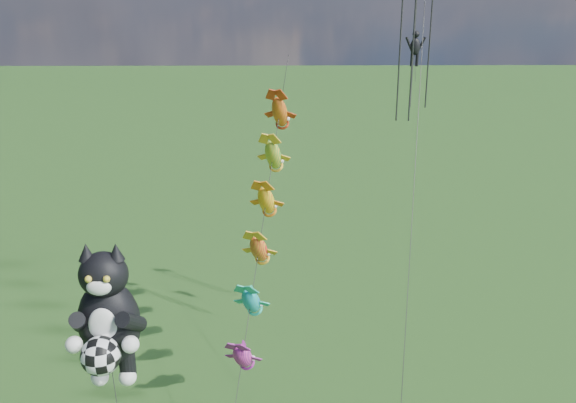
{
  "coord_description": "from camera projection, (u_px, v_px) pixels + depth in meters",
  "views": [
    {
      "loc": [
        9.85,
        -23.4,
        21.4
      ],
      "look_at": [
        10.25,
        7.79,
        10.64
      ],
      "focal_mm": 40.0,
      "sensor_mm": 36.0,
      "label": 1
    }
  ],
  "objects": [
    {
      "name": "cat_kite_rig",
      "position": [
        107.0,
        317.0,
        24.87
      ],
      "size": [
        3.02,
        4.33,
        12.09
      ],
      "rotation": [
        0.0,
        0.0,
        0.37
      ],
      "color": "brown",
      "rests_on": "ground"
    },
    {
      "name": "fish_windsock_rig",
      "position": [
        263.0,
        225.0,
        32.12
      ],
      "size": [
        3.47,
        15.66,
        17.46
      ],
      "rotation": [
        0.0,
        0.0,
        0.12
      ],
      "color": "brown",
      "rests_on": "ground"
    },
    {
      "name": "parafoil_rig",
      "position": [
        416.0,
        40.0,
        31.39
      ],
      "size": [
        4.28,
        17.3,
        23.55
      ],
      "rotation": [
        0.0,
        0.0,
        -0.12
      ],
      "color": "brown",
      "rests_on": "ground"
    }
  ]
}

